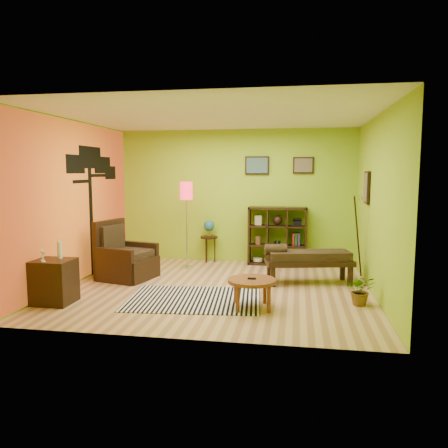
% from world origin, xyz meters
% --- Properties ---
extents(ground, '(5.00, 5.00, 0.00)m').
position_xyz_m(ground, '(0.00, 0.00, 0.00)').
color(ground, tan).
rests_on(ground, ground).
extents(room_shell, '(5.04, 4.54, 2.82)m').
position_xyz_m(room_shell, '(-0.09, 0.01, 1.80)').
color(room_shell, '#94C723').
rests_on(room_shell, ground).
extents(zebra_rug, '(2.10, 1.59, 0.01)m').
position_xyz_m(zebra_rug, '(-0.22, -0.70, 0.01)').
color(zebra_rug, silver).
rests_on(zebra_rug, ground).
extents(coffee_table, '(0.68, 0.68, 0.44)m').
position_xyz_m(coffee_table, '(0.68, -0.96, 0.36)').
color(coffee_table, brown).
rests_on(coffee_table, ground).
extents(armchair, '(1.04, 1.04, 1.05)m').
position_xyz_m(armchair, '(-1.77, 0.40, 0.32)').
color(armchair, black).
rests_on(armchair, ground).
extents(side_cabinet, '(0.55, 0.50, 0.96)m').
position_xyz_m(side_cabinet, '(-2.20, -1.21, 0.33)').
color(side_cabinet, black).
rests_on(side_cabinet, ground).
extents(floor_lamp, '(0.26, 0.26, 1.72)m').
position_xyz_m(floor_lamp, '(-0.87, 1.40, 1.40)').
color(floor_lamp, silver).
rests_on(floor_lamp, ground).
extents(globe_table, '(0.37, 0.37, 0.90)m').
position_xyz_m(globe_table, '(-0.54, 2.05, 0.68)').
color(globe_table, black).
rests_on(globe_table, ground).
extents(cube_shelf, '(1.20, 0.35, 1.20)m').
position_xyz_m(cube_shelf, '(0.91, 2.03, 0.60)').
color(cube_shelf, black).
rests_on(cube_shelf, ground).
extents(bench, '(1.56, 0.83, 0.69)m').
position_xyz_m(bench, '(1.47, 0.58, 0.44)').
color(bench, black).
rests_on(bench, ground).
extents(potted_plant, '(0.42, 0.46, 0.34)m').
position_xyz_m(potted_plant, '(2.23, -0.56, 0.17)').
color(potted_plant, '#26661E').
rests_on(potted_plant, ground).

